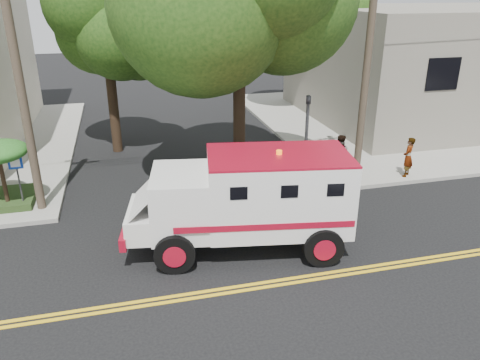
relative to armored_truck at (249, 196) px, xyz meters
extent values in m
plane|color=black|center=(-0.63, -1.96, -1.64)|extent=(100.00, 100.00, 0.00)
cube|color=gray|center=(12.87, 11.54, -1.57)|extent=(17.00, 17.00, 0.15)
cube|color=slate|center=(14.37, 12.04, 1.51)|extent=(14.00, 12.00, 6.00)
cylinder|color=#382D23|center=(-6.23, 4.04, 2.86)|extent=(0.28, 0.28, 9.00)
cylinder|color=#382D23|center=(5.67, 4.24, 2.86)|extent=(0.28, 0.28, 9.00)
cylinder|color=black|center=(0.87, 4.54, 1.86)|extent=(0.44, 0.44, 7.00)
cylinder|color=black|center=(-3.63, 10.04, 1.16)|extent=(0.44, 0.44, 5.60)
sphere|color=#16390F|center=(-3.63, 10.04, 3.96)|extent=(3.92, 3.92, 3.92)
sphere|color=#16390F|center=(-2.79, 9.48, 4.38)|extent=(3.36, 3.36, 3.36)
cylinder|color=black|center=(7.87, 14.04, 1.33)|extent=(0.44, 0.44, 5.95)
sphere|color=#16390F|center=(7.87, 14.04, 4.31)|extent=(4.20, 4.20, 4.20)
sphere|color=#16390F|center=(8.77, 13.44, 4.76)|extent=(3.60, 3.60, 3.60)
cylinder|color=#3F3F42|center=(3.17, 3.64, 0.16)|extent=(0.12, 0.12, 3.60)
imported|color=#3F3F42|center=(3.17, 3.64, 1.51)|extent=(0.15, 0.18, 0.90)
cylinder|color=#3F3F42|center=(-6.83, 4.24, -0.64)|extent=(0.06, 0.06, 2.00)
cube|color=#0C33A5|center=(-6.83, 4.18, 0.16)|extent=(0.45, 0.03, 0.45)
cylinder|color=black|center=(-7.33, 4.34, -0.41)|extent=(0.14, 0.14, 1.68)
cube|color=white|center=(0.81, -0.14, 0.12)|extent=(4.26, 2.93, 2.12)
cube|color=white|center=(-1.88, 0.31, -0.08)|extent=(1.96, 2.45, 1.71)
cube|color=black|center=(-2.65, 0.44, 0.38)|extent=(0.34, 1.70, 0.71)
cube|color=white|center=(-2.92, 0.49, -0.58)|extent=(1.23, 2.14, 0.71)
cube|color=maroon|center=(-3.42, 0.57, -0.83)|extent=(0.54, 2.17, 0.35)
cube|color=maroon|center=(0.81, -0.14, 1.21)|extent=(4.26, 2.93, 0.06)
cylinder|color=black|center=(-2.26, -0.77, -1.09)|extent=(1.15, 0.50, 1.11)
cylinder|color=black|center=(-1.89, 1.46, -1.09)|extent=(1.15, 0.50, 1.11)
cylinder|color=black|center=(1.72, -1.43, -1.09)|extent=(1.15, 0.50, 1.11)
cylinder|color=black|center=(2.09, 0.80, -1.09)|extent=(1.15, 0.50, 1.11)
imported|color=gray|center=(7.48, 3.54, -0.70)|extent=(0.68, 0.67, 1.59)
imported|color=gray|center=(4.87, 4.26, -0.65)|extent=(1.00, 0.91, 1.68)
camera|label=1|loc=(-3.24, -11.62, 5.48)|focal=35.00mm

